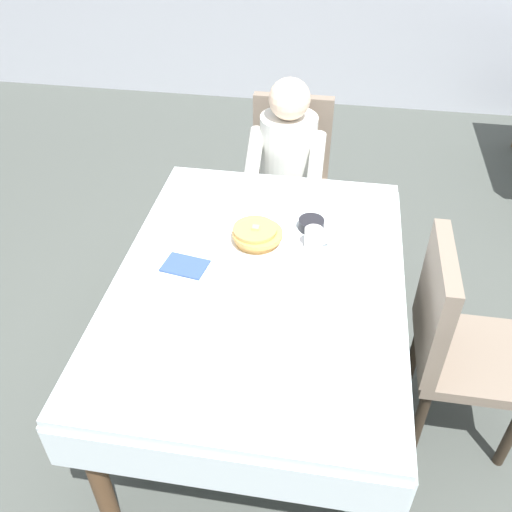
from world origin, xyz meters
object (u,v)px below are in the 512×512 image
chair_right_side (453,337)px  syrup_pitcher (196,210)px  breakfast_stack (256,235)px  cup_coffee (314,238)px  fork_left_of_plate (210,243)px  knife_right_of_plate (301,252)px  bowl_butter (311,224)px  spoon_near_edge (250,293)px  dining_table_main (259,293)px  chair_diner (289,170)px  diner_person (287,162)px  plate_breakfast (256,244)px

chair_right_side → syrup_pitcher: (-1.11, 0.34, 0.25)m
breakfast_stack → cup_coffee: 0.24m
fork_left_of_plate → knife_right_of_plate: size_ratio=0.90×
chair_right_side → bowl_butter: size_ratio=8.45×
chair_right_side → knife_right_of_plate: size_ratio=4.65×
chair_right_side → syrup_pitcher: size_ratio=11.63×
spoon_near_edge → syrup_pitcher: bearing=141.0°
dining_table_main → chair_right_side: chair_right_side is taller
chair_diner → knife_right_of_plate: bearing=98.9°
dining_table_main → chair_right_side: (0.77, 0.00, -0.12)m
breakfast_stack → bowl_butter: (0.21, 0.15, -0.03)m
knife_right_of_plate → chair_diner: bearing=2.9°
chair_right_side → fork_left_of_plate: chair_right_side is taller
bowl_butter → spoon_near_edge: bowl_butter is taller
dining_table_main → fork_left_of_plate: bearing=144.7°
diner_person → cup_coffee: size_ratio=9.91×
chair_right_side → syrup_pitcher: 1.18m
bowl_butter → spoon_near_edge: (-0.19, -0.44, -0.02)m
breakfast_stack → cup_coffee: size_ratio=1.82×
spoon_near_edge → chair_right_side: bearing=23.2°
chair_diner → bowl_butter: 0.88m
breakfast_stack → cup_coffee: bearing=6.8°
plate_breakfast → syrup_pitcher: 0.33m
breakfast_stack → spoon_near_edge: bearing=-85.3°
breakfast_stack → knife_right_of_plate: bearing=-7.5°
cup_coffee → fork_left_of_plate: bearing=-173.0°
diner_person → bowl_butter: diner_person is taller
chair_diner → diner_person: (0.00, -0.16, 0.14)m
plate_breakfast → knife_right_of_plate: (0.19, -0.02, -0.01)m
spoon_near_edge → cup_coffee: bearing=72.6°
chair_diner → breakfast_stack: (-0.03, -0.98, 0.26)m
plate_breakfast → syrup_pitcher: (-0.29, 0.16, 0.03)m
dining_table_main → diner_person: diner_person is taller
breakfast_stack → spoon_near_edge: size_ratio=1.37×
chair_diner → plate_breakfast: bearing=88.1°
plate_breakfast → spoon_near_edge: bearing=-84.8°
dining_table_main → bowl_butter: 0.40m
diner_person → fork_left_of_plate: size_ratio=6.22×
knife_right_of_plate → spoon_near_edge: same height
breakfast_stack → fork_left_of_plate: size_ratio=1.14×
plate_breakfast → cup_coffee: bearing=7.9°
syrup_pitcher → fork_left_of_plate: (0.10, -0.18, -0.04)m
fork_left_of_plate → diner_person: bearing=-14.1°
syrup_pitcher → spoon_near_edge: size_ratio=0.53×
cup_coffee → fork_left_of_plate: (-0.43, -0.05, -0.04)m
bowl_butter → knife_right_of_plate: 0.18m
plate_breakfast → diner_person: bearing=87.7°
chair_right_side → cup_coffee: (-0.58, 0.22, 0.25)m
plate_breakfast → knife_right_of_plate: bearing=-6.0°
spoon_near_edge → bowl_butter: bearing=82.6°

